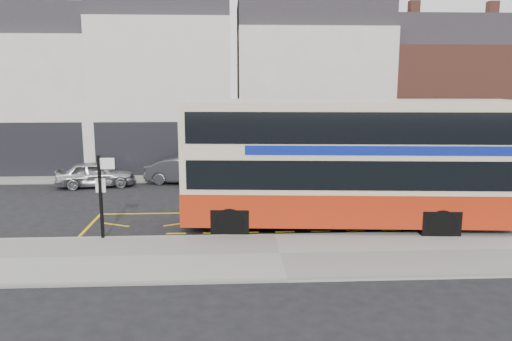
{
  "coord_description": "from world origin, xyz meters",
  "views": [
    {
      "loc": [
        -1.55,
        -17.31,
        5.59
      ],
      "look_at": [
        -0.54,
        2.0,
        2.03
      ],
      "focal_mm": 35.0,
      "sensor_mm": 36.0,
      "label": 1
    }
  ],
  "objects": [
    {
      "name": "ground",
      "position": [
        0.0,
        0.0,
        0.0
      ],
      "size": [
        120.0,
        120.0,
        0.0
      ],
      "primitive_type": "plane",
      "color": "black",
      "rests_on": "ground"
    },
    {
      "name": "kerb",
      "position": [
        0.0,
        -0.38,
        0.07
      ],
      "size": [
        40.0,
        0.15,
        0.15
      ],
      "primitive_type": "cube",
      "color": "gray",
      "rests_on": "ground"
    },
    {
      "name": "pavement",
      "position": [
        0.0,
        -2.3,
        0.07
      ],
      "size": [
        40.0,
        4.0,
        0.15
      ],
      "primitive_type": "cube",
      "color": "gray",
      "rests_on": "ground"
    },
    {
      "name": "terrace_left",
      "position": [
        -5.5,
        14.99,
        5.32
      ],
      "size": [
        8.0,
        8.01,
        11.8
      ],
      "color": "silver",
      "rests_on": "ground"
    },
    {
      "name": "terrace_green_shop",
      "position": [
        3.5,
        14.99,
        5.07
      ],
      "size": [
        9.0,
        8.01,
        11.3
      ],
      "color": "silver",
      "rests_on": "ground"
    },
    {
      "name": "far_pavement",
      "position": [
        0.0,
        11.0,
        0.07
      ],
      "size": [
        50.0,
        3.0,
        0.15
      ],
      "primitive_type": "cube",
      "color": "gray",
      "rests_on": "ground"
    },
    {
      "name": "street_tree_left",
      "position": [
        -13.93,
        12.3,
        4.42
      ],
      "size": [
        3.0,
        3.0,
        6.48
      ],
      "color": "black",
      "rests_on": "ground"
    },
    {
      "name": "car_grey",
      "position": [
        -3.96,
        9.33,
        0.7
      ],
      "size": [
        4.45,
        2.29,
        1.4
      ],
      "primitive_type": "imported",
      "rotation": [
        0.0,
        0.0,
        1.37
      ],
      "color": "#44454C",
      "rests_on": "ground"
    },
    {
      "name": "terrace_right",
      "position": [
        12.5,
        14.99,
        4.57
      ],
      "size": [
        9.0,
        8.01,
        10.3
      ],
      "color": "brown",
      "rests_on": "ground"
    },
    {
      "name": "car_silver",
      "position": [
        -8.6,
        8.73,
        0.68
      ],
      "size": [
        4.18,
        2.23,
        1.35
      ],
      "primitive_type": "imported",
      "rotation": [
        0.0,
        0.0,
        1.74
      ],
      "color": "#A1A1A6",
      "rests_on": "ground"
    },
    {
      "name": "road_markings",
      "position": [
        0.0,
        1.6,
        0.01
      ],
      "size": [
        14.0,
        3.4,
        0.01
      ],
      "primitive_type": null,
      "color": "#DAA50B",
      "rests_on": "ground"
    },
    {
      "name": "street_tree_right",
      "position": [
        7.18,
        11.82,
        3.81
      ],
      "size": [
        2.59,
        2.59,
        5.59
      ],
      "color": "black",
      "rests_on": "ground"
    },
    {
      "name": "bus_stop_post",
      "position": [
        -5.94,
        -0.41,
        1.9
      ],
      "size": [
        0.72,
        0.12,
        2.91
      ],
      "rotation": [
        0.0,
        0.0,
        -0.01
      ],
      "color": "black",
      "rests_on": "pavement"
    },
    {
      "name": "double_decker_bus",
      "position": [
        2.82,
        0.72,
        2.54
      ],
      "size": [
        12.26,
        3.74,
        4.83
      ],
      "rotation": [
        0.0,
        0.0,
        -0.08
      ],
      "color": "beige",
      "rests_on": "ground"
    },
    {
      "name": "car_white",
      "position": [
        6.09,
        8.6,
        0.69
      ],
      "size": [
        4.91,
        2.28,
        1.39
      ],
      "primitive_type": "imported",
      "rotation": [
        0.0,
        0.0,
        1.5
      ],
      "color": "white",
      "rests_on": "ground"
    },
    {
      "name": "terrace_far_left",
      "position": [
        -13.5,
        14.99,
        4.82
      ],
      "size": [
        8.0,
        8.01,
        10.8
      ],
      "color": "silver",
      "rests_on": "ground"
    }
  ]
}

